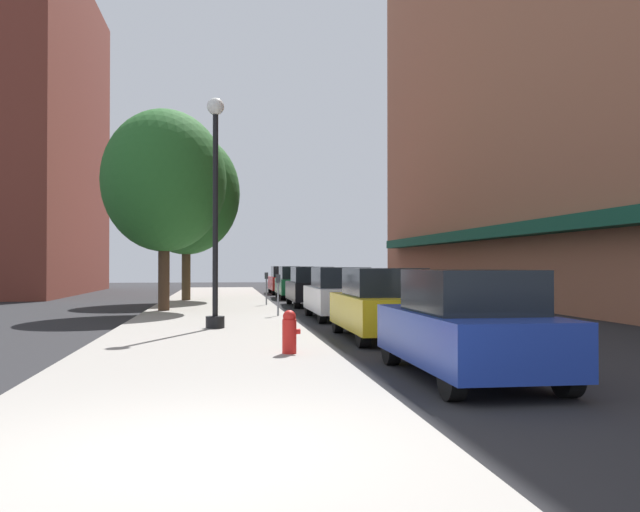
{
  "coord_description": "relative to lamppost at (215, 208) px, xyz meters",
  "views": [
    {
      "loc": [
        0.33,
        -6.02,
        1.73
      ],
      "look_at": [
        3.23,
        14.53,
        2.0
      ],
      "focal_mm": 38.48,
      "sensor_mm": 36.0,
      "label": 1
    }
  ],
  "objects": [
    {
      "name": "lamppost",
      "position": [
        0.0,
        0.0,
        0.0
      ],
      "size": [
        0.48,
        0.48,
        5.9
      ],
      "color": "black",
      "rests_on": "sidewalk_slab"
    },
    {
      "name": "car_black",
      "position": [
        3.88,
        10.94,
        -2.39
      ],
      "size": [
        1.8,
        4.3,
        1.66
      ],
      "rotation": [
        0.0,
        0.0,
        -0.01
      ],
      "color": "black",
      "rests_on": "ground"
    },
    {
      "name": "parking_meter_far",
      "position": [
        1.93,
        10.04,
        -2.25
      ],
      "size": [
        0.14,
        0.09,
        1.31
      ],
      "color": "slate",
      "rests_on": "sidewalk_slab"
    },
    {
      "name": "car_green",
      "position": [
        3.88,
        17.4,
        -2.39
      ],
      "size": [
        1.8,
        4.3,
        1.66
      ],
      "rotation": [
        0.0,
        0.0,
        -0.01
      ],
      "color": "black",
      "rests_on": "ground"
    },
    {
      "name": "car_blue",
      "position": [
        3.88,
        -7.74,
        -2.39
      ],
      "size": [
        1.8,
        4.3,
        1.66
      ],
      "rotation": [
        0.0,
        0.0,
        -0.03
      ],
      "color": "black",
      "rests_on": "ground"
    },
    {
      "name": "tree_near",
      "position": [
        -1.49,
        14.3,
        1.82
      ],
      "size": [
        4.9,
        4.9,
        7.73
      ],
      "color": "#4C3823",
      "rests_on": "sidewalk_slab"
    },
    {
      "name": "fire_hydrant",
      "position": [
        1.4,
        -5.28,
        -2.68
      ],
      "size": [
        0.33,
        0.26,
        0.79
      ],
      "color": "red",
      "rests_on": "sidewalk_slab"
    },
    {
      "name": "car_yellow",
      "position": [
        3.88,
        -2.1,
        -2.39
      ],
      "size": [
        1.8,
        4.3,
        1.66
      ],
      "rotation": [
        0.0,
        0.0,
        -0.03
      ],
      "color": "black",
      "rests_on": "ground"
    },
    {
      "name": "sidewalk_slab",
      "position": [
        -0.12,
        7.3,
        -3.14
      ],
      "size": [
        4.8,
        50.0,
        0.12
      ],
      "primitive_type": "cube",
      "color": "gray",
      "rests_on": "ground"
    },
    {
      "name": "tree_mid",
      "position": [
        -1.88,
        7.09,
        1.52
      ],
      "size": [
        4.39,
        4.39,
        7.14
      ],
      "color": "#422D1E",
      "rests_on": "sidewalk_slab"
    },
    {
      "name": "car_white",
      "position": [
        3.88,
        3.88,
        -2.39
      ],
      "size": [
        1.8,
        4.3,
        1.66
      ],
      "rotation": [
        0.0,
        0.0,
        0.01
      ],
      "color": "black",
      "rests_on": "ground"
    },
    {
      "name": "parking_meter_near",
      "position": [
        1.93,
        4.02,
        -2.25
      ],
      "size": [
        0.14,
        0.09,
        1.31
      ],
      "color": "slate",
      "rests_on": "sidewalk_slab"
    },
    {
      "name": "car_red",
      "position": [
        3.88,
        23.43,
        -2.39
      ],
      "size": [
        1.8,
        4.3,
        1.66
      ],
      "rotation": [
        0.0,
        0.0,
        0.01
      ],
      "color": "black",
      "rests_on": "ground"
    },
    {
      "name": "ground_plane",
      "position": [
        3.88,
        6.3,
        -3.2
      ],
      "size": [
        90.0,
        90.0,
        0.0
      ],
      "primitive_type": "plane",
      "color": "#232326"
    },
    {
      "name": "building_far_background",
      "position": [
        -11.13,
        25.3,
        6.27
      ],
      "size": [
        6.8,
        18.0,
        18.99
      ],
      "color": "brown",
      "rests_on": "ground"
    }
  ]
}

